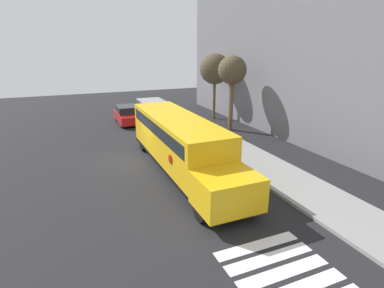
{
  "coord_description": "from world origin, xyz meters",
  "views": [
    {
      "loc": [
        16.76,
        -3.5,
        6.58
      ],
      "look_at": [
        2.72,
        2.45,
        1.62
      ],
      "focal_mm": 28.0,
      "sensor_mm": 36.0,
      "label": 1
    }
  ],
  "objects_px": {
    "parked_car": "(127,115)",
    "tree_near_sidewalk": "(232,72)",
    "tree_far_sidewalk": "(215,69)",
    "school_bus": "(180,141)"
  },
  "relations": [
    {
      "from": "tree_near_sidewalk",
      "to": "tree_far_sidewalk",
      "type": "bearing_deg",
      "value": 171.35
    },
    {
      "from": "school_bus",
      "to": "tree_near_sidewalk",
      "type": "distance_m",
      "value": 9.8
    },
    {
      "from": "parked_car",
      "to": "school_bus",
      "type": "bearing_deg",
      "value": 2.63
    },
    {
      "from": "school_bus",
      "to": "tree_near_sidewalk",
      "type": "xyz_separation_m",
      "value": [
        -6.33,
        6.84,
        3.02
      ]
    },
    {
      "from": "tree_far_sidewalk",
      "to": "parked_car",
      "type": "bearing_deg",
      "value": -99.47
    },
    {
      "from": "school_bus",
      "to": "tree_near_sidewalk",
      "type": "height_order",
      "value": "tree_near_sidewalk"
    },
    {
      "from": "parked_car",
      "to": "tree_near_sidewalk",
      "type": "relative_size",
      "value": 0.68
    },
    {
      "from": "tree_far_sidewalk",
      "to": "school_bus",
      "type": "bearing_deg",
      "value": -35.25
    },
    {
      "from": "school_bus",
      "to": "parked_car",
      "type": "distance_m",
      "value": 11.99
    },
    {
      "from": "school_bus",
      "to": "parked_car",
      "type": "relative_size",
      "value": 2.86
    }
  ]
}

